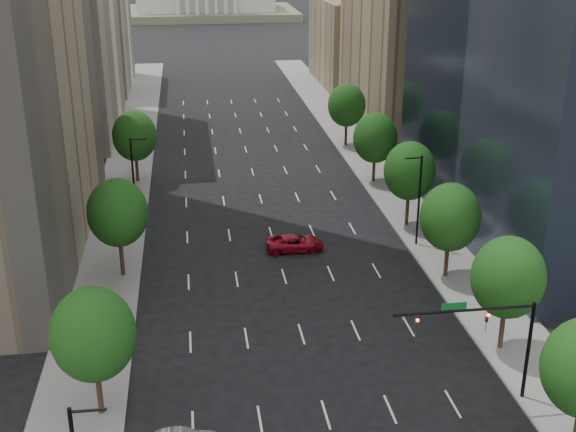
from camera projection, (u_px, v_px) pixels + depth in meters
name	position (u px, v px, depth m)	size (l,w,h in m)	color
sidewalk_left	(113.00, 240.00, 72.49)	(6.00, 200.00, 0.15)	slate
sidewalk_right	(420.00, 224.00, 76.43)	(6.00, 200.00, 0.15)	slate
midrise_cream_left	(58.00, 11.00, 104.57)	(14.00, 30.00, 35.00)	beige
filler_left	(90.00, 39.00, 138.11)	(14.00, 26.00, 18.00)	beige
parking_tan_right	(408.00, 26.00, 109.08)	(14.00, 30.00, 30.00)	#8C7759
filler_right	(356.00, 42.00, 142.07)	(14.00, 26.00, 16.00)	#8C7759
tree_right_1	(508.00, 278.00, 52.03)	(5.20, 5.20, 8.75)	#382316
tree_right_2	(450.00, 217.00, 63.15)	(5.20, 5.20, 8.61)	#382316
tree_right_3	(410.00, 171.00, 74.12)	(5.20, 5.20, 8.89)	#382316
tree_right_4	(375.00, 138.00, 87.18)	(5.20, 5.20, 8.46)	#382316
tree_right_5	(347.00, 105.00, 101.84)	(5.20, 5.20, 8.75)	#382316
tree_left_0	(93.00, 335.00, 44.78)	(5.20, 5.20, 8.75)	#382316
tree_left_1	(118.00, 213.00, 63.15)	(5.20, 5.20, 8.97)	#382316
tree_left_2	(135.00, 136.00, 87.23)	(5.20, 5.20, 8.68)	#382316
streetlight_rn	(418.00, 198.00, 69.82)	(1.70, 0.20, 9.00)	black
streetlight_ln	(134.00, 177.00, 75.62)	(1.70, 0.20, 9.00)	black
traffic_signal	(494.00, 331.00, 46.27)	(9.12, 0.40, 7.38)	black
foothills	(236.00, 15.00, 590.15)	(720.00, 413.00, 263.00)	olive
car_red_far	(295.00, 243.00, 70.24)	(2.52, 5.47, 1.52)	maroon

